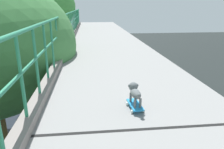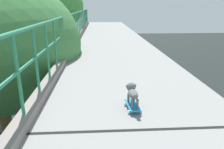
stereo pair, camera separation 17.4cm
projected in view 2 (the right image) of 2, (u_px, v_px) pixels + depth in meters
The scene contains 5 objects.
car_white_fifth at pixel (19, 126), 12.97m from camera, with size 1.87×4.53×1.36m.
city_bus at pixel (20, 64), 22.53m from camera, with size 2.53×10.68×3.05m.
roadside_tree_far at pixel (52, 7), 13.94m from camera, with size 4.19×4.19×9.28m.
toy_skateboard at pixel (132, 106), 3.16m from camera, with size 0.23×0.42×0.08m.
small_dog at pixel (132, 92), 3.12m from camera, with size 0.17×0.41×0.31m.
Camera 2 is at (0.76, -0.99, 7.75)m, focal length 33.66 mm.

